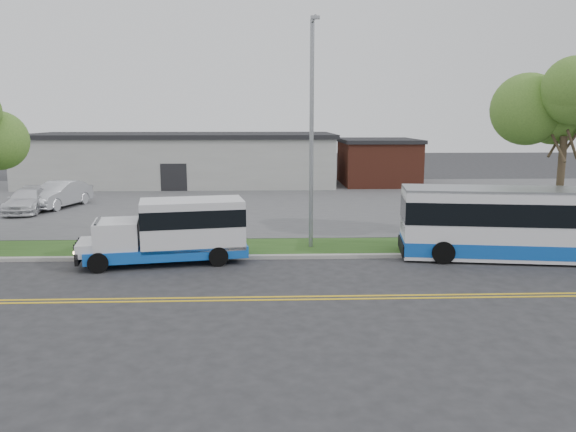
{
  "coord_description": "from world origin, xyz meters",
  "views": [
    {
      "loc": [
        1.08,
        -21.04,
        5.65
      ],
      "look_at": [
        1.97,
        1.99,
        1.6
      ],
      "focal_mm": 35.0,
      "sensor_mm": 36.0,
      "label": 1
    }
  ],
  "objects_px": {
    "tree_east": "(567,105)",
    "transit_bus": "(533,224)",
    "streetlight_near": "(312,128)",
    "shuttle_bus": "(176,229)",
    "pedestrian": "(176,227)",
    "parked_car_a": "(59,194)",
    "parked_car_b": "(28,200)"
  },
  "relations": [
    {
      "from": "streetlight_near",
      "to": "parked_car_b",
      "type": "bearing_deg",
      "value": 148.65
    },
    {
      "from": "parked_car_b",
      "to": "streetlight_near",
      "type": "bearing_deg",
      "value": -37.42
    },
    {
      "from": "shuttle_bus",
      "to": "parked_car_a",
      "type": "xyz_separation_m",
      "value": [
        -9.4,
        13.58,
        -0.41
      ]
    },
    {
      "from": "pedestrian",
      "to": "streetlight_near",
      "type": "bearing_deg",
      "value": 138.68
    },
    {
      "from": "streetlight_near",
      "to": "parked_car_a",
      "type": "height_order",
      "value": "streetlight_near"
    },
    {
      "from": "tree_east",
      "to": "parked_car_b",
      "type": "relative_size",
      "value": 1.75
    },
    {
      "from": "shuttle_bus",
      "to": "parked_car_b",
      "type": "bearing_deg",
      "value": 121.65
    },
    {
      "from": "tree_east",
      "to": "pedestrian",
      "type": "distance_m",
      "value": 17.66
    },
    {
      "from": "pedestrian",
      "to": "parked_car_a",
      "type": "height_order",
      "value": "pedestrian"
    },
    {
      "from": "tree_east",
      "to": "streetlight_near",
      "type": "relative_size",
      "value": 0.88
    },
    {
      "from": "streetlight_near",
      "to": "pedestrian",
      "type": "relative_size",
      "value": 5.62
    },
    {
      "from": "streetlight_near",
      "to": "transit_bus",
      "type": "xyz_separation_m",
      "value": [
        8.74,
        -2.13,
        -3.78
      ]
    },
    {
      "from": "streetlight_near",
      "to": "shuttle_bus",
      "type": "xyz_separation_m",
      "value": [
        -5.48,
        -2.02,
        -3.91
      ]
    },
    {
      "from": "transit_bus",
      "to": "parked_car_a",
      "type": "xyz_separation_m",
      "value": [
        -23.63,
        13.69,
        -0.54
      ]
    },
    {
      "from": "tree_east",
      "to": "parked_car_a",
      "type": "height_order",
      "value": "tree_east"
    },
    {
      "from": "parked_car_b",
      "to": "pedestrian",
      "type": "bearing_deg",
      "value": -48.62
    },
    {
      "from": "tree_east",
      "to": "streetlight_near",
      "type": "distance_m",
      "value": 11.05
    },
    {
      "from": "parked_car_a",
      "to": "transit_bus",
      "type": "bearing_deg",
      "value": -14.39
    },
    {
      "from": "tree_east",
      "to": "parked_car_b",
      "type": "xyz_separation_m",
      "value": [
        -27.13,
        9.55,
        -5.41
      ]
    },
    {
      "from": "pedestrian",
      "to": "parked_car_b",
      "type": "height_order",
      "value": "pedestrian"
    },
    {
      "from": "tree_east",
      "to": "pedestrian",
      "type": "xyz_separation_m",
      "value": [
        -16.86,
        0.13,
        -5.26
      ]
    },
    {
      "from": "tree_east",
      "to": "transit_bus",
      "type": "height_order",
      "value": "tree_east"
    },
    {
      "from": "transit_bus",
      "to": "shuttle_bus",
      "type": "bearing_deg",
      "value": -171.68
    },
    {
      "from": "shuttle_bus",
      "to": "parked_car_b",
      "type": "xyz_separation_m",
      "value": [
        -10.65,
        11.84,
        -0.53
      ]
    },
    {
      "from": "pedestrian",
      "to": "parked_car_a",
      "type": "distance_m",
      "value": 14.35
    },
    {
      "from": "transit_bus",
      "to": "parked_car_b",
      "type": "distance_m",
      "value": 27.6
    },
    {
      "from": "shuttle_bus",
      "to": "pedestrian",
      "type": "relative_size",
      "value": 3.97
    },
    {
      "from": "transit_bus",
      "to": "parked_car_a",
      "type": "height_order",
      "value": "transit_bus"
    },
    {
      "from": "shuttle_bus",
      "to": "streetlight_near",
      "type": "bearing_deg",
      "value": 9.88
    },
    {
      "from": "transit_bus",
      "to": "pedestrian",
      "type": "bearing_deg",
      "value": 178.96
    },
    {
      "from": "tree_east",
      "to": "parked_car_b",
      "type": "distance_m",
      "value": 29.26
    },
    {
      "from": "tree_east",
      "to": "pedestrian",
      "type": "bearing_deg",
      "value": 179.57
    }
  ]
}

